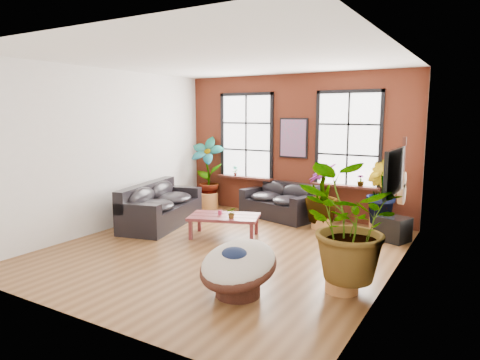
{
  "coord_description": "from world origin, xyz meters",
  "views": [
    {
      "loc": [
        4.23,
        -6.55,
        2.54
      ],
      "look_at": [
        0.0,
        0.6,
        1.25
      ],
      "focal_mm": 32.0,
      "sensor_mm": 36.0,
      "label": 1
    }
  ],
  "objects_px": {
    "sofa_back": "(280,202)",
    "coffee_table": "(224,218)",
    "sofa_left": "(159,206)",
    "papasan_chair": "(238,266)"
  },
  "relations": [
    {
      "from": "sofa_left",
      "to": "papasan_chair",
      "type": "height_order",
      "value": "sofa_left"
    },
    {
      "from": "sofa_back",
      "to": "papasan_chair",
      "type": "xyz_separation_m",
      "value": [
        1.47,
        -4.49,
        0.04
      ]
    },
    {
      "from": "papasan_chair",
      "to": "sofa_left",
      "type": "bearing_deg",
      "value": 153.65
    },
    {
      "from": "sofa_back",
      "to": "sofa_left",
      "type": "distance_m",
      "value": 2.93
    },
    {
      "from": "papasan_chair",
      "to": "sofa_back",
      "type": "bearing_deg",
      "value": 116.18
    },
    {
      "from": "sofa_back",
      "to": "coffee_table",
      "type": "xyz_separation_m",
      "value": [
        -0.26,
        -2.14,
        0.01
      ]
    },
    {
      "from": "papasan_chair",
      "to": "coffee_table",
      "type": "bearing_deg",
      "value": 134.48
    },
    {
      "from": "sofa_left",
      "to": "papasan_chair",
      "type": "xyz_separation_m",
      "value": [
        3.57,
        -2.44,
        -0.01
      ]
    },
    {
      "from": "sofa_left",
      "to": "coffee_table",
      "type": "distance_m",
      "value": 1.84
    },
    {
      "from": "sofa_left",
      "to": "papasan_chair",
      "type": "distance_m",
      "value": 4.33
    }
  ]
}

